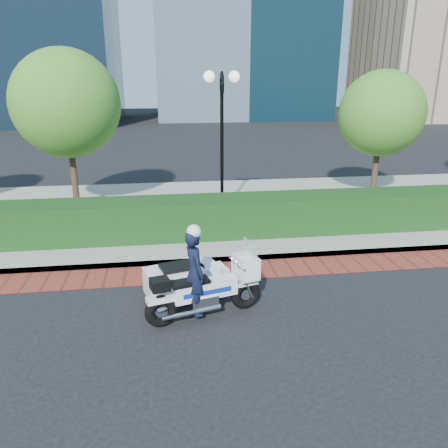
{
  "coord_description": "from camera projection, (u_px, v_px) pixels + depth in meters",
  "views": [
    {
      "loc": [
        -0.71,
        -7.45,
        4.14
      ],
      "look_at": [
        0.6,
        1.88,
        1.0
      ],
      "focal_mm": 35.0,
      "sensor_mm": 36.0,
      "label": 1
    }
  ],
  "objects": [
    {
      "name": "ground",
      "position": [
        207.0,
        305.0,
        8.41
      ],
      "size": [
        120.0,
        120.0,
        0.0
      ],
      "primitive_type": "plane",
      "color": "black",
      "rests_on": "ground"
    },
    {
      "name": "brick_strip",
      "position": [
        200.0,
        272.0,
        9.81
      ],
      "size": [
        60.0,
        1.0,
        0.01
      ],
      "primitive_type": "cube",
      "color": "maroon",
      "rests_on": "ground"
    },
    {
      "name": "sidewalk",
      "position": [
        188.0,
        212.0,
        14.02
      ],
      "size": [
        60.0,
        8.0,
        0.15
      ],
      "primitive_type": "cube",
      "color": "gray",
      "rests_on": "ground"
    },
    {
      "name": "hedge_main",
      "position": [
        193.0,
        217.0,
        11.58
      ],
      "size": [
        18.0,
        1.2,
        1.0
      ],
      "primitive_type": "cube",
      "color": "black",
      "rests_on": "sidewalk"
    },
    {
      "name": "lamppost",
      "position": [
        222.0,
        122.0,
        12.49
      ],
      "size": [
        1.02,
        0.7,
        4.21
      ],
      "color": "black",
      "rests_on": "sidewalk"
    },
    {
      "name": "tree_b",
      "position": [
        66.0,
        104.0,
        12.96
      ],
      "size": [
        3.2,
        3.2,
        4.89
      ],
      "color": "#332319",
      "rests_on": "sidewalk"
    },
    {
      "name": "tree_c",
      "position": [
        381.0,
        114.0,
        14.4
      ],
      "size": [
        2.8,
        2.8,
        4.3
      ],
      "color": "#332319",
      "rests_on": "sidewalk"
    },
    {
      "name": "police_motorcycle",
      "position": [
        194.0,
        280.0,
        8.04
      ],
      "size": [
        2.23,
        1.61,
        1.8
      ],
      "rotation": [
        0.0,
        0.0,
        0.27
      ],
      "color": "black",
      "rests_on": "ground"
    }
  ]
}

